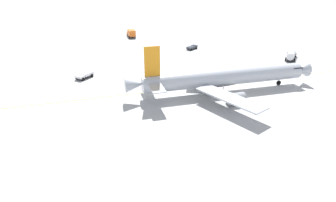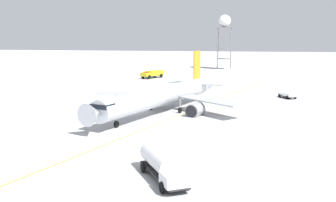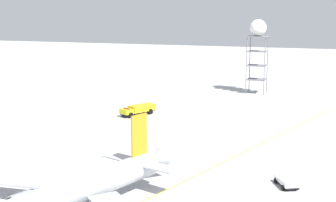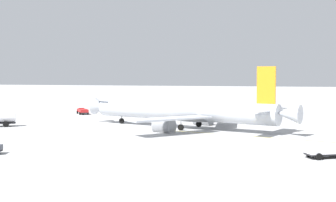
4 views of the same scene
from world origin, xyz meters
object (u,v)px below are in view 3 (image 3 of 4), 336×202
(airliner_main, at_px, (54,201))
(radar_tower, at_px, (258,33))
(fire_tender_truck, at_px, (138,109))
(pushback_tug_truck, at_px, (287,182))

(airliner_main, xyz_separation_m, radar_tower, (-6.26, -104.52, 15.97))
(radar_tower, bearing_deg, fire_tender_truck, 62.97)
(pushback_tug_truck, bearing_deg, fire_tender_truck, 18.30)
(fire_tender_truck, xyz_separation_m, radar_tower, (-21.96, -43.04, 17.46))
(airliner_main, bearing_deg, fire_tender_truck, -147.59)
(airliner_main, xyz_separation_m, fire_tender_truck, (15.70, -61.47, -1.48))
(fire_tender_truck, height_order, radar_tower, radar_tower)
(airliner_main, height_order, pushback_tug_truck, airliner_main)
(fire_tender_truck, distance_m, radar_tower, 51.38)
(airliner_main, relative_size, pushback_tug_truck, 8.29)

